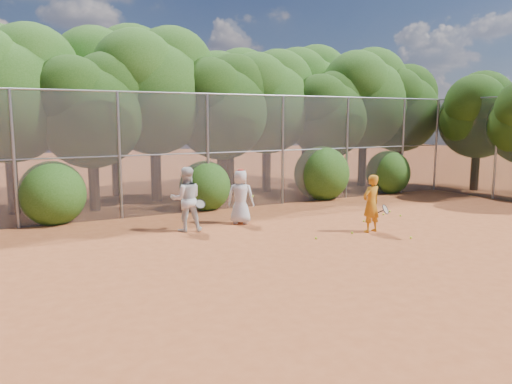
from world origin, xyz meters
TOP-DOWN VIEW (x-y plane):
  - ground at (0.00, 0.00)m, footprint 80.00×80.00m
  - fence_back at (-0.12, 6.00)m, footprint 20.05×0.09m
  - fence_side at (10.00, 3.00)m, footprint 0.09×6.09m
  - tree_1 at (-6.94, 8.54)m, footprint 4.64×4.03m
  - tree_2 at (-4.45, 7.83)m, footprint 3.99×3.47m
  - tree_3 at (-1.94, 8.84)m, footprint 4.89×4.26m
  - tree_4 at (0.55, 8.24)m, footprint 4.19×3.64m
  - tree_5 at (3.06, 9.04)m, footprint 4.51×3.92m
  - tree_6 at (5.55, 8.03)m, footprint 3.86×3.36m
  - tree_7 at (8.06, 8.64)m, footprint 4.77×4.14m
  - tree_8 at (10.05, 8.34)m, footprint 4.25×3.70m
  - tree_10 at (-2.93, 11.05)m, footprint 5.15×4.48m
  - tree_11 at (2.06, 10.64)m, footprint 4.64×4.03m
  - tree_12 at (6.56, 11.24)m, footprint 5.02×4.37m
  - tree_13 at (11.45, 5.03)m, footprint 3.86×3.36m
  - bush_0 at (-6.00, 6.30)m, footprint 2.00×2.00m
  - bush_1 at (-1.00, 6.30)m, footprint 1.80×1.80m
  - bush_2 at (4.00, 6.30)m, footprint 2.20×2.20m
  - bush_3 at (7.50, 6.30)m, footprint 1.90×1.90m
  - player_yellow at (1.72, 0.74)m, footprint 0.84×0.57m
  - player_teen at (-1.00, 3.49)m, footprint 0.96×0.90m
  - player_white at (-2.80, 3.31)m, footprint 1.01×0.86m
  - ball_0 at (1.10, 0.77)m, footprint 0.07×0.07m
  - ball_1 at (2.45, 1.88)m, footprint 0.07×0.07m
  - ball_2 at (2.11, -0.41)m, footprint 0.07×0.07m
  - ball_3 at (4.08, 1.99)m, footprint 0.07×0.07m
  - ball_4 at (-0.14, 0.75)m, footprint 0.07×0.07m
  - ball_5 at (4.31, 2.73)m, footprint 0.07×0.07m
  - ball_6 at (3.76, 2.44)m, footprint 0.07×0.07m

SIDE VIEW (x-z plane):
  - ground at x=0.00m, z-range 0.00..0.00m
  - ball_0 at x=1.10m, z-range 0.00..0.07m
  - ball_1 at x=2.45m, z-range 0.00..0.07m
  - ball_2 at x=2.11m, z-range 0.00..0.07m
  - ball_3 at x=4.08m, z-range 0.00..0.07m
  - ball_4 at x=-0.14m, z-range 0.00..0.07m
  - ball_5 at x=4.31m, z-range 0.00..0.07m
  - ball_6 at x=3.76m, z-range 0.00..0.07m
  - player_yellow at x=1.72m, z-range 0.00..1.62m
  - player_teen at x=-1.00m, z-range -0.01..1.67m
  - bush_1 at x=-1.00m, z-range 0.00..1.80m
  - player_white at x=-2.80m, z-range 0.00..1.83m
  - bush_3 at x=7.50m, z-range 0.00..1.90m
  - bush_0 at x=-6.00m, z-range 0.00..2.00m
  - bush_2 at x=4.00m, z-range 0.00..2.20m
  - fence_side at x=10.00m, z-range 0.04..4.06m
  - fence_back at x=-0.12m, z-range 0.04..4.06m
  - tree_6 at x=5.55m, z-range 0.82..6.11m
  - tree_13 at x=11.45m, z-range 0.82..6.11m
  - tree_2 at x=-4.45m, z-range 0.85..6.32m
  - tree_4 at x=0.55m, z-range 0.89..6.62m
  - tree_8 at x=10.05m, z-range 0.91..6.73m
  - tree_5 at x=3.06m, z-range 0.96..7.13m
  - tree_1 at x=-6.94m, z-range 0.99..7.34m
  - tree_11 at x=2.06m, z-range 0.99..7.34m
  - tree_7 at x=8.06m, z-range 1.02..7.54m
  - tree_3 at x=-1.94m, z-range 1.04..7.75m
  - tree_12 at x=6.56m, z-range 1.07..7.95m
  - tree_10 at x=-2.93m, z-range 1.10..8.16m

